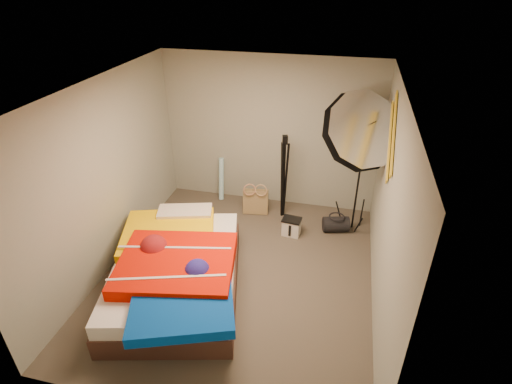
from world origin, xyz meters
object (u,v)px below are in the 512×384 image
(wrapping_roll, at_px, (221,179))
(bed, at_px, (177,270))
(tote_bag, at_px, (256,202))
(duffel_bag, at_px, (336,224))
(camera_tripod, at_px, (284,172))
(camera_case, at_px, (291,227))
(photo_umbrella, at_px, (359,132))

(wrapping_roll, xyz_separation_m, bed, (0.15, -2.34, -0.06))
(tote_bag, relative_size, bed, 0.16)
(duffel_bag, distance_m, bed, 2.59)
(camera_tripod, bearing_deg, duffel_bag, -15.84)
(tote_bag, distance_m, bed, 2.08)
(tote_bag, height_order, camera_case, tote_bag)
(tote_bag, height_order, duffel_bag, tote_bag)
(duffel_bag, bearing_deg, camera_case, -173.51)
(tote_bag, xyz_separation_m, duffel_bag, (1.34, -0.23, -0.08))
(camera_case, height_order, photo_umbrella, photo_umbrella)
(camera_case, distance_m, camera_tripod, 0.88)
(duffel_bag, xyz_separation_m, bed, (-1.88, -1.77, 0.20))
(photo_umbrella, bearing_deg, tote_bag, 168.92)
(tote_bag, bearing_deg, camera_case, -43.67)
(tote_bag, xyz_separation_m, wrapping_roll, (-0.69, 0.33, 0.17))
(wrapping_roll, relative_size, duffel_bag, 1.90)
(wrapping_roll, height_order, bed, wrapping_roll)
(tote_bag, bearing_deg, bed, -113.00)
(camera_tripod, bearing_deg, camera_case, -65.59)
(duffel_bag, relative_size, camera_tripod, 0.28)
(camera_case, height_order, duffel_bag, camera_case)
(wrapping_roll, bearing_deg, camera_tripod, -15.30)
(wrapping_roll, relative_size, camera_case, 2.85)
(bed, bearing_deg, tote_bag, 74.88)
(camera_tripod, bearing_deg, tote_bag, -177.74)
(wrapping_roll, relative_size, photo_umbrella, 0.32)
(camera_case, bearing_deg, photo_umbrella, 20.00)
(wrapping_roll, relative_size, camera_tripod, 0.53)
(camera_case, bearing_deg, camera_tripod, 120.75)
(photo_umbrella, bearing_deg, bed, -139.92)
(camera_case, height_order, bed, bed)
(bed, relative_size, camera_tripod, 1.79)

